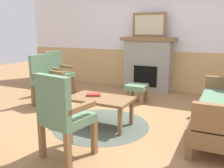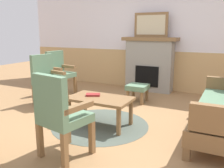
# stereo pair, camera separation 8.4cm
# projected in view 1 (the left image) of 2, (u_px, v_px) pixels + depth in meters

# --- Properties ---
(ground_plane) EXTENTS (14.00, 14.00, 0.00)m
(ground_plane) POSITION_uv_depth(u_px,v_px,m) (103.00, 122.00, 3.87)
(ground_plane) COLOR #997047
(wall_back) EXTENTS (7.20, 0.14, 2.70)m
(wall_back) POSITION_uv_depth(u_px,v_px,m) (152.00, 36.00, 5.88)
(wall_back) COLOR white
(wall_back) RESTS_ON ground_plane
(fireplace) EXTENTS (1.30, 0.44, 1.28)m
(fireplace) POSITION_uv_depth(u_px,v_px,m) (148.00, 64.00, 5.80)
(fireplace) COLOR gray
(fireplace) RESTS_ON ground_plane
(framed_picture) EXTENTS (0.80, 0.04, 0.56)m
(framed_picture) POSITION_uv_depth(u_px,v_px,m) (149.00, 25.00, 5.60)
(framed_picture) COLOR brown
(framed_picture) RESTS_ON fireplace
(coffee_table) EXTENTS (0.96, 0.56, 0.44)m
(coffee_table) POSITION_uv_depth(u_px,v_px,m) (101.00, 101.00, 3.66)
(coffee_table) COLOR brown
(coffee_table) RESTS_ON ground_plane
(round_rug) EXTENTS (1.49, 1.49, 0.01)m
(round_rug) POSITION_uv_depth(u_px,v_px,m) (101.00, 125.00, 3.74)
(round_rug) COLOR #4C564C
(round_rug) RESTS_ON ground_plane
(book_on_table) EXTENTS (0.25, 0.21, 0.03)m
(book_on_table) POSITION_uv_depth(u_px,v_px,m) (93.00, 95.00, 3.74)
(book_on_table) COLOR maroon
(book_on_table) RESTS_ON coffee_table
(footstool) EXTENTS (0.40, 0.40, 0.36)m
(footstool) POSITION_uv_depth(u_px,v_px,m) (137.00, 88.00, 4.91)
(footstool) COLOR brown
(footstool) RESTS_ON ground_plane
(armchair_near_fireplace) EXTENTS (0.54, 0.54, 0.98)m
(armchair_near_fireplace) POSITION_uv_depth(u_px,v_px,m) (58.00, 71.00, 5.46)
(armchair_near_fireplace) COLOR brown
(armchair_near_fireplace) RESTS_ON ground_plane
(armchair_by_window_left) EXTENTS (0.57, 0.57, 0.98)m
(armchair_by_window_left) POSITION_uv_depth(u_px,v_px,m) (46.00, 78.00, 4.66)
(armchair_by_window_left) COLOR brown
(armchair_by_window_left) RESTS_ON ground_plane
(armchair_front_center) EXTENTS (0.56, 0.56, 0.98)m
(armchair_front_center) POSITION_uv_depth(u_px,v_px,m) (63.00, 113.00, 2.66)
(armchair_front_center) COLOR brown
(armchair_front_center) RESTS_ON ground_plane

